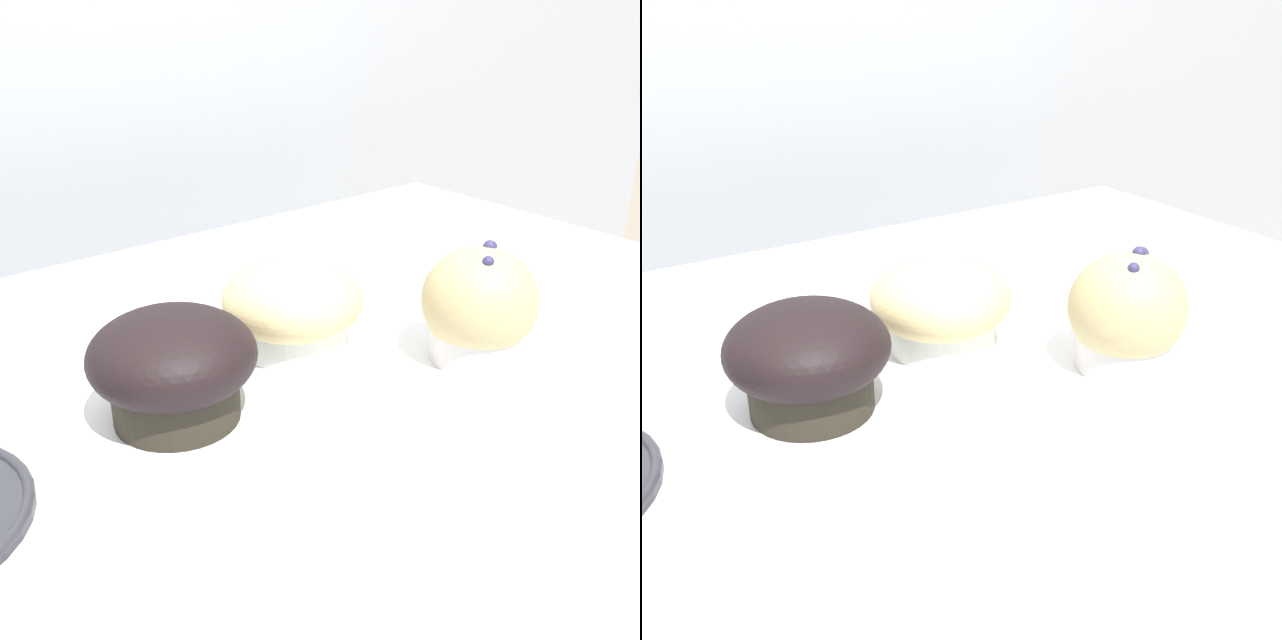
# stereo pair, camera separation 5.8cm
# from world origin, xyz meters

# --- Properties ---
(wall_back) EXTENTS (3.20, 0.10, 1.80)m
(wall_back) POSITION_xyz_m (0.00, 0.60, 0.90)
(wall_back) COLOR #B2B7BC
(wall_back) RESTS_ON ground
(muffin_front_center) EXTENTS (0.12, 0.12, 0.08)m
(muffin_front_center) POSITION_xyz_m (0.02, 0.00, 0.93)
(muffin_front_center) COLOR white
(muffin_front_center) RESTS_ON display_counter
(muffin_back_left) EXTENTS (0.12, 0.12, 0.08)m
(muffin_back_left) POSITION_xyz_m (-0.11, -0.04, 0.94)
(muffin_back_left) COLOR #2C281D
(muffin_back_left) RESTS_ON display_counter
(muffin_back_right) EXTENTS (0.09, 0.09, 0.10)m
(muffin_back_right) POSITION_xyz_m (0.12, -0.11, 0.94)
(muffin_back_right) COLOR silver
(muffin_back_right) RESTS_ON display_counter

